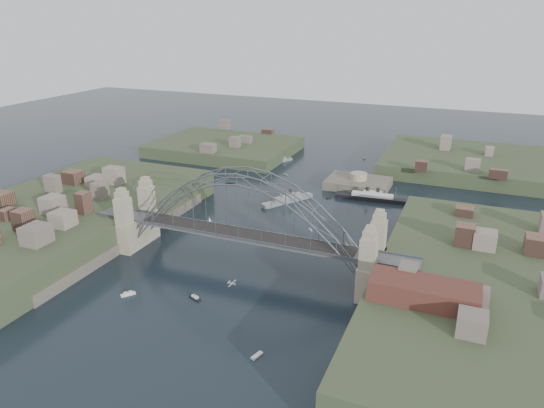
{
  "coord_description": "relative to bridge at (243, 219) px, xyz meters",
  "views": [
    {
      "loc": [
        49.3,
        -100.68,
        58.58
      ],
      "look_at": [
        0.0,
        18.0,
        10.0
      ],
      "focal_mm": 33.28,
      "sensor_mm": 36.0,
      "label": 1
    }
  ],
  "objects": [
    {
      "name": "ground",
      "position": [
        0.0,
        0.0,
        -12.32
      ],
      "size": [
        500.0,
        500.0,
        0.0
      ],
      "primitive_type": "plane",
      "color": "black",
      "rests_on": "ground"
    },
    {
      "name": "bridge",
      "position": [
        0.0,
        0.0,
        0.0
      ],
      "size": [
        84.0,
        13.8,
        24.6
      ],
      "color": "#515154",
      "rests_on": "ground"
    },
    {
      "name": "shore_west",
      "position": [
        -57.32,
        0.0,
        -10.35
      ],
      "size": [
        50.5,
        90.0,
        12.0
      ],
      "color": "#364328",
      "rests_on": "ground"
    },
    {
      "name": "shore_east",
      "position": [
        57.32,
        0.0,
        -10.35
      ],
      "size": [
        50.5,
        90.0,
        12.0
      ],
      "color": "#364328",
      "rests_on": "ground"
    },
    {
      "name": "headland_nw",
      "position": [
        -55.0,
        95.0,
        -11.82
      ],
      "size": [
        60.0,
        45.0,
        9.0
      ],
      "primitive_type": "cube",
      "color": "#364328",
      "rests_on": "ground"
    },
    {
      "name": "headland_ne",
      "position": [
        50.0,
        110.0,
        -11.57
      ],
      "size": [
        70.0,
        55.0,
        9.5
      ],
      "primitive_type": "cube",
      "color": "#364328",
      "rests_on": "ground"
    },
    {
      "name": "fort_island",
      "position": [
        12.0,
        70.0,
        -12.66
      ],
      "size": [
        22.0,
        16.0,
        9.4
      ],
      "color": "#5A5346",
      "rests_on": "ground"
    },
    {
      "name": "wharf_shed",
      "position": [
        44.0,
        -14.0,
        -2.32
      ],
      "size": [
        20.0,
        8.0,
        4.0
      ],
      "primitive_type": "cube",
      "color": "#592D26",
      "rests_on": "shore_east"
    },
    {
      "name": "finger_pier",
      "position": [
        39.0,
        -28.0,
        -11.62
      ],
      "size": [
        4.0,
        22.0,
        1.4
      ],
      "primitive_type": "cube",
      "color": "#515154",
      "rests_on": "ground"
    },
    {
      "name": "naval_cruiser_near",
      "position": [
        -6.11,
        45.87,
        -11.41
      ],
      "size": [
        12.8,
        17.96,
        5.89
      ],
      "color": "gray",
      "rests_on": "ground"
    },
    {
      "name": "naval_cruiser_far",
      "position": [
        -26.57,
        89.06,
        -11.6
      ],
      "size": [
        8.35,
        13.06,
        4.68
      ],
      "color": "gray",
      "rests_on": "ground"
    },
    {
      "name": "ocean_liner",
      "position": [
        19.53,
        58.6,
        -11.38
      ],
      "size": [
        24.93,
        5.05,
        6.08
      ],
      "color": "black",
      "rests_on": "ground"
    },
    {
      "name": "aeroplane",
      "position": [
        7.98,
        -22.31,
        -3.96
      ],
      "size": [
        1.58,
        2.99,
        0.43
      ],
      "color": "#A9ABB0"
    },
    {
      "name": "small_boat_a",
      "position": [
        -21.14,
        20.35,
        -11.51
      ],
      "size": [
        2.78,
        1.51,
        2.38
      ],
      "color": "silver",
      "rests_on": "ground"
    },
    {
      "name": "small_boat_b",
      "position": [
        8.37,
        26.81,
        -12.17
      ],
      "size": [
        1.35,
        1.59,
        0.45
      ],
      "color": "silver",
      "rests_on": "ground"
    },
    {
      "name": "small_boat_c",
      "position": [
        -3.15,
        -18.49,
        -12.04
      ],
      "size": [
        3.09,
        1.96,
        1.43
      ],
      "color": "silver",
      "rests_on": "ground"
    },
    {
      "name": "small_boat_d",
      "position": [
        25.28,
        35.87,
        -12.17
      ],
      "size": [
        1.31,
        2.36,
        0.45
      ],
      "color": "silver",
      "rests_on": "ground"
    },
    {
      "name": "small_boat_e",
      "position": [
        -32.76,
        56.41,
        -12.17
      ],
      "size": [
        3.58,
        1.47,
        0.45
      ],
      "color": "silver",
      "rests_on": "ground"
    },
    {
      "name": "small_boat_f",
      "position": [
        5.54,
        54.74,
        -12.17
      ],
      "size": [
        1.49,
        1.68,
        0.45
      ],
      "color": "silver",
      "rests_on": "ground"
    },
    {
      "name": "small_boat_g",
      "position": [
        17.54,
        -31.4,
        -12.17
      ],
      "size": [
        1.57,
        2.73,
        0.45
      ],
      "color": "silver",
      "rests_on": "ground"
    },
    {
      "name": "small_boat_h",
      "position": [
        -17.49,
        73.87,
        -12.17
      ],
      "size": [
        1.87,
        1.54,
        0.45
      ],
      "color": "silver",
      "rests_on": "ground"
    },
    {
      "name": "small_boat_i",
      "position": [
        28.49,
        18.09,
        -12.17
      ],
      "size": [
        2.41,
        1.43,
        0.45
      ],
      "color": "silver",
      "rests_on": "ground"
    },
    {
      "name": "small_boat_j",
      "position": [
        -17.74,
        -22.81,
        -12.04
      ],
      "size": [
        2.85,
        3.19,
        1.43
      ],
      "color": "silver",
      "rests_on": "ground"
    },
    {
      "name": "small_boat_k",
      "position": [
        5.39,
        108.99,
        -12.03
      ],
      "size": [
        1.41,
        1.61,
        1.43
      ],
      "color": "silver",
      "rests_on": "ground"
    }
  ]
}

